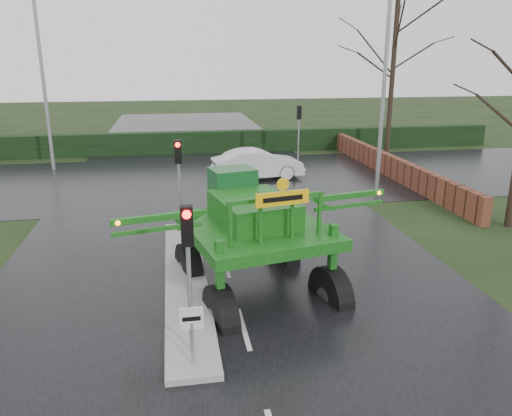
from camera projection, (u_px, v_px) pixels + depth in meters
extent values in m
plane|color=black|center=(244.00, 329.00, 12.25)|extent=(140.00, 140.00, 0.00)
cube|color=black|center=(210.00, 211.00, 21.68)|extent=(14.00, 80.00, 0.02)
cube|color=black|center=(201.00, 179.00, 27.34)|extent=(80.00, 12.00, 0.02)
cube|color=gray|center=(186.00, 279.00, 14.85)|extent=(1.20, 10.00, 0.16)
cube|color=black|center=(193.00, 142.00, 34.68)|extent=(44.00, 0.90, 1.50)
cube|color=#592D1E|center=(382.00, 162.00, 28.88)|extent=(0.40, 20.00, 1.20)
cylinder|color=gray|center=(193.00, 344.00, 10.44)|extent=(0.07, 0.07, 1.00)
cube|color=silver|center=(191.00, 318.00, 10.26)|extent=(0.50, 0.04, 0.50)
cube|color=black|center=(191.00, 319.00, 10.24)|extent=(0.38, 0.01, 0.10)
cylinder|color=gray|center=(189.00, 286.00, 10.59)|extent=(0.10, 0.10, 3.50)
cube|color=black|center=(187.00, 226.00, 10.20)|extent=(0.26, 0.22, 0.85)
sphere|color=#FF0C07|center=(187.00, 215.00, 10.00)|extent=(0.18, 0.18, 0.18)
cylinder|color=gray|center=(180.00, 188.00, 18.61)|extent=(0.10, 0.10, 3.50)
cube|color=black|center=(178.00, 152.00, 18.22)|extent=(0.26, 0.22, 0.85)
sphere|color=#FF0C07|center=(178.00, 145.00, 18.02)|extent=(0.18, 0.18, 0.18)
cylinder|color=gray|center=(299.00, 134.00, 31.67)|extent=(0.10, 0.10, 3.50)
cube|color=black|center=(299.00, 113.00, 31.28)|extent=(0.26, 0.22, 0.85)
sphere|color=#FF0C07|center=(299.00, 108.00, 31.32)|extent=(0.18, 0.18, 0.18)
cylinder|color=gray|center=(384.00, 89.00, 23.51)|extent=(0.20, 0.20, 10.00)
cylinder|color=gray|center=(44.00, 83.00, 28.29)|extent=(0.20, 0.20, 10.00)
cylinder|color=black|center=(392.00, 80.00, 32.73)|extent=(0.32, 0.32, 10.00)
cylinder|color=black|center=(144.00, 272.00, 13.34)|extent=(0.86, 1.85, 1.78)
cylinder|color=#595B56|center=(144.00, 272.00, 13.34)|extent=(0.65, 0.72, 0.62)
cube|color=#0E4F13|center=(142.00, 233.00, 13.02)|extent=(0.23, 0.23, 2.05)
cylinder|color=black|center=(256.00, 255.00, 14.49)|extent=(0.86, 1.85, 1.78)
cylinder|color=#595B56|center=(256.00, 255.00, 14.49)|extent=(0.65, 0.72, 0.62)
cube|color=#0E4F13|center=(256.00, 219.00, 14.16)|extent=(0.23, 0.23, 2.05)
cylinder|color=black|center=(171.00, 331.00, 10.49)|extent=(0.86, 1.85, 1.78)
cylinder|color=#595B56|center=(171.00, 331.00, 10.49)|extent=(0.65, 0.72, 0.62)
cube|color=#0E4F13|center=(168.00, 282.00, 10.16)|extent=(0.23, 0.23, 2.05)
cylinder|color=black|center=(307.00, 304.00, 11.63)|extent=(0.86, 1.85, 1.78)
cylinder|color=#595B56|center=(307.00, 304.00, 11.63)|extent=(0.65, 0.72, 0.62)
cube|color=#0E4F13|center=(308.00, 260.00, 11.31)|extent=(0.23, 0.23, 2.05)
cube|color=#0E4F13|center=(219.00, 223.00, 12.00)|extent=(4.56, 4.97, 0.31)
cube|color=#0E4F13|center=(216.00, 201.00, 12.01)|extent=(2.48, 3.03, 0.80)
cube|color=#114B1F|center=(196.00, 174.00, 13.51)|extent=(1.53, 1.33, 1.16)
cube|color=#0E4F13|center=(238.00, 184.00, 10.36)|extent=(2.64, 0.67, 0.11)
cube|color=#0E4F13|center=(93.00, 208.00, 10.43)|extent=(2.30, 0.65, 0.16)
sphere|color=orange|center=(42.00, 214.00, 10.00)|extent=(0.12, 0.12, 0.12)
cube|color=#0E4F13|center=(331.00, 183.00, 12.47)|extent=(2.30, 0.65, 0.16)
sphere|color=orange|center=(366.00, 181.00, 12.74)|extent=(0.12, 0.12, 0.12)
cube|color=yellow|center=(244.00, 184.00, 10.01)|extent=(1.41, 0.35, 0.36)
cube|color=black|center=(244.00, 184.00, 10.01)|extent=(1.05, 0.23, 0.12)
cylinder|color=yellow|center=(244.00, 166.00, 9.91)|extent=(0.32, 0.10, 0.32)
imported|color=silver|center=(258.00, 179.00, 27.43)|extent=(5.10, 2.22, 1.63)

